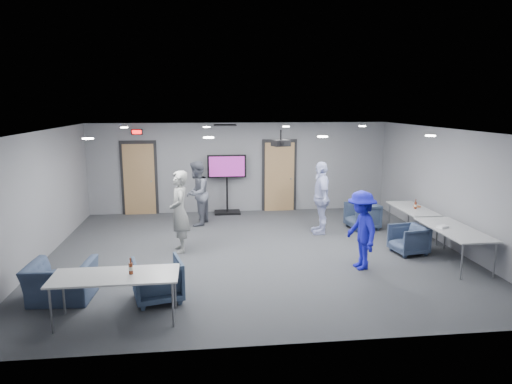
{
  "coord_description": "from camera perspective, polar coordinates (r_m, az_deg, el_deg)",
  "views": [
    {
      "loc": [
        -1.09,
        -9.68,
        3.26
      ],
      "look_at": [
        0.12,
        0.85,
        1.2
      ],
      "focal_mm": 32.0,
      "sensor_mm": 36.0,
      "label": 1
    }
  ],
  "objects": [
    {
      "name": "person_d",
      "position": [
        9.31,
        13.01,
        -4.67
      ],
      "size": [
        0.69,
        1.08,
        1.58
      ],
      "primitive_type": "imported",
      "rotation": [
        0.0,
        0.0,
        -1.47
      ],
      "color": "#1B1DB1",
      "rests_on": "floor"
    },
    {
      "name": "projector",
      "position": [
        10.15,
        3.12,
        6.15
      ],
      "size": [
        0.43,
        0.39,
        0.36
      ],
      "rotation": [
        0.0,
        0.0,
        0.31
      ],
      "color": "black",
      "rests_on": "ceiling"
    },
    {
      "name": "floor",
      "position": [
        10.27,
        -0.14,
        -7.5
      ],
      "size": [
        9.0,
        9.0,
        0.0
      ],
      "primitive_type": "plane",
      "color": "#323539",
      "rests_on": "ground"
    },
    {
      "name": "person_b",
      "position": [
        12.41,
        -7.42,
        -0.15
      ],
      "size": [
        0.89,
        1.01,
        1.75
      ],
      "primitive_type": "imported",
      "rotation": [
        0.0,
        0.0,
        -1.87
      ],
      "color": "slate",
      "rests_on": "floor"
    },
    {
      "name": "table_right_b",
      "position": [
        10.26,
        23.51,
        -4.44
      ],
      "size": [
        0.82,
        1.96,
        0.73
      ],
      "rotation": [
        0.0,
        0.0,
        1.57
      ],
      "color": "#B2B5B7",
      "rests_on": "floor"
    },
    {
      "name": "chair_right_b",
      "position": [
        10.62,
        18.52,
        -5.66
      ],
      "size": [
        0.79,
        0.78,
        0.63
      ],
      "primitive_type": "imported",
      "rotation": [
        0.0,
        0.0,
        -1.41
      ],
      "color": "#37445F",
      "rests_on": "floor"
    },
    {
      "name": "wall_left",
      "position": [
        10.43,
        -25.52,
        -0.63
      ],
      "size": [
        0.02,
        8.0,
        2.7
      ],
      "primitive_type": "cube",
      "color": "gray",
      "rests_on": "floor"
    },
    {
      "name": "exit_sign",
      "position": [
        13.77,
        -14.66,
        7.28
      ],
      "size": [
        0.32,
        0.08,
        0.16
      ],
      "color": "black",
      "rests_on": "wall_back"
    },
    {
      "name": "table_front_left",
      "position": [
        7.28,
        -17.18,
        -10.19
      ],
      "size": [
        1.89,
        0.8,
        0.73
      ],
      "rotation": [
        0.0,
        0.0,
        0.01
      ],
      "color": "#B2B5B7",
      "rests_on": "floor"
    },
    {
      "name": "wrapper",
      "position": [
        10.23,
        22.32,
        -4.02
      ],
      "size": [
        0.25,
        0.22,
        0.05
      ],
      "primitive_type": "cube",
      "rotation": [
        0.0,
        0.0,
        0.41
      ],
      "color": "white",
      "rests_on": "table_right_b"
    },
    {
      "name": "tv_stand",
      "position": [
        13.63,
        -3.65,
        1.45
      ],
      "size": [
        1.15,
        0.55,
        1.77
      ],
      "color": "black",
      "rests_on": "floor"
    },
    {
      "name": "door_left",
      "position": [
        13.94,
        -14.37,
        1.61
      ],
      "size": [
        1.06,
        0.17,
        2.24
      ],
      "color": "black",
      "rests_on": "wall_back"
    },
    {
      "name": "downlights",
      "position": [
        9.75,
        -0.15,
        7.63
      ],
      "size": [
        6.18,
        3.78,
        0.02
      ],
      "color": "white",
      "rests_on": "ceiling"
    },
    {
      "name": "chair_right_a",
      "position": [
        12.36,
        13.13,
        -2.92
      ],
      "size": [
        0.86,
        0.84,
        0.7
      ],
      "primitive_type": "imported",
      "rotation": [
        0.0,
        0.0,
        -1.43
      ],
      "color": "#324057",
      "rests_on": "floor"
    },
    {
      "name": "person_c",
      "position": [
        11.64,
        8.11,
        -0.7
      ],
      "size": [
        0.52,
        1.1,
        1.84
      ],
      "primitive_type": "imported",
      "rotation": [
        0.0,
        0.0,
        -1.63
      ],
      "color": "#C6CFFF",
      "rests_on": "floor"
    },
    {
      "name": "bottle_front",
      "position": [
        7.21,
        -15.38,
        -9.16
      ],
      "size": [
        0.07,
        0.07,
        0.25
      ],
      "color": "#632511",
      "rests_on": "table_front_left"
    },
    {
      "name": "person_a",
      "position": [
        10.22,
        -9.56,
        -2.44
      ],
      "size": [
        0.52,
        0.72,
        1.82
      ],
      "primitive_type": "imported",
      "rotation": [
        0.0,
        0.0,
        -1.44
      ],
      "color": "gray",
      "rests_on": "floor"
    },
    {
      "name": "bottle_right",
      "position": [
        11.78,
        19.31,
        -1.59
      ],
      "size": [
        0.06,
        0.06,
        0.24
      ],
      "color": "#632511",
      "rests_on": "table_right_a"
    },
    {
      "name": "wall_back",
      "position": [
        13.85,
        -2.0,
        3.07
      ],
      "size": [
        9.0,
        0.02,
        2.7
      ],
      "primitive_type": "cube",
      "color": "gray",
      "rests_on": "floor"
    },
    {
      "name": "ceiling",
      "position": [
        9.75,
        -0.15,
        7.72
      ],
      "size": [
        9.0,
        9.0,
        0.0
      ],
      "primitive_type": "plane",
      "rotation": [
        3.14,
        0.0,
        0.0
      ],
      "color": "silver",
      "rests_on": "wall_back"
    },
    {
      "name": "table_right_a",
      "position": [
        11.89,
        18.97,
        -2.14
      ],
      "size": [
        0.69,
        1.66,
        0.73
      ],
      "rotation": [
        0.0,
        0.0,
        1.57
      ],
      "color": "#B2B5B7",
      "rests_on": "floor"
    },
    {
      "name": "wall_front",
      "position": [
        6.09,
        4.12,
        -7.3
      ],
      "size": [
        9.0,
        0.02,
        2.7
      ],
      "primitive_type": "cube",
      "color": "gray",
      "rests_on": "floor"
    },
    {
      "name": "chair_front_a",
      "position": [
        7.94,
        -12.18,
        -10.67
      ],
      "size": [
        0.94,
        0.95,
        0.72
      ],
      "primitive_type": "imported",
      "rotation": [
        0.0,
        0.0,
        3.39
      ],
      "color": "#3D4E6A",
      "rests_on": "floor"
    },
    {
      "name": "wall_right",
      "position": [
        11.34,
        23.09,
        0.42
      ],
      "size": [
        0.02,
        8.0,
        2.7
      ],
      "primitive_type": "cube",
      "color": "gray",
      "rests_on": "floor"
    },
    {
      "name": "hvac_diffuser",
      "position": [
        12.5,
        -3.91,
        8.35
      ],
      "size": [
        0.6,
        0.6,
        0.03
      ],
      "primitive_type": "cube",
      "color": "black",
      "rests_on": "ceiling"
    },
    {
      "name": "snack_box",
      "position": [
        11.99,
        19.48,
        -1.73
      ],
      "size": [
        0.17,
        0.14,
        0.03
      ],
      "primitive_type": "cube",
      "rotation": [
        0.0,
        0.0,
        0.26
      ],
      "color": "#C36230",
      "rests_on": "table_right_a"
    },
    {
      "name": "chair_front_b",
      "position": [
        8.41,
        -23.19,
        -10.28
      ],
      "size": [
        1.08,
        0.96,
        0.67
      ],
      "primitive_type": "imported",
      "rotation": [
        0.0,
        0.0,
        3.08
      ],
      "color": "#3A4965",
      "rests_on": "floor"
    },
    {
      "name": "door_right",
      "position": [
        13.99,
        2.93,
        1.98
      ],
      "size": [
        1.06,
        0.17,
        2.24
      ],
      "color": "black",
      "rests_on": "wall_back"
    }
  ]
}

